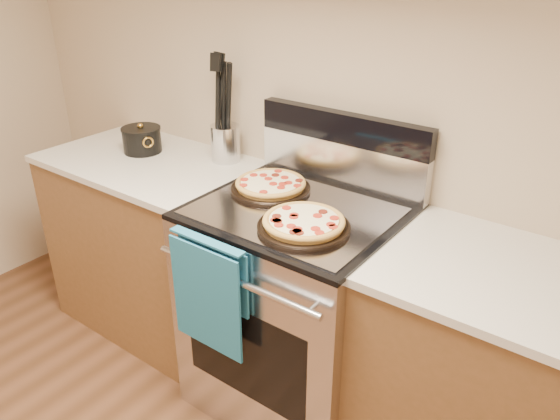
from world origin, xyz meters
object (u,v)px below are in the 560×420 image
Objects in this scene: pepperoni_pizza_front at (304,223)px; pepperoni_pizza_back at (271,185)px; utensil_crock at (225,143)px; range_body at (296,310)px; saucepan at (142,141)px.

pepperoni_pizza_back is at bearing 146.52° from pepperoni_pizza_front.
utensil_crock reaches higher than pepperoni_pizza_back.
utensil_crock is at bearing 157.38° from range_body.
saucepan reaches higher than range_body.
range_body is 0.53m from pepperoni_pizza_back.
saucepan reaches higher than pepperoni_pizza_front.
pepperoni_pizza_back is at bearing -1.65° from saucepan.
pepperoni_pizza_front is at bearing -28.20° from utensil_crock.
range_body is 5.35× the size of utensil_crock.
range_body is 4.96× the size of saucepan.
saucepan is (-1.09, 0.22, 0.02)m from pepperoni_pizza_front.
utensil_crock reaches higher than range_body.
saucepan reaches higher than pepperoni_pizza_back.
utensil_crock is 0.93× the size of saucepan.
saucepan is at bearing 168.75° from pepperoni_pizza_front.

